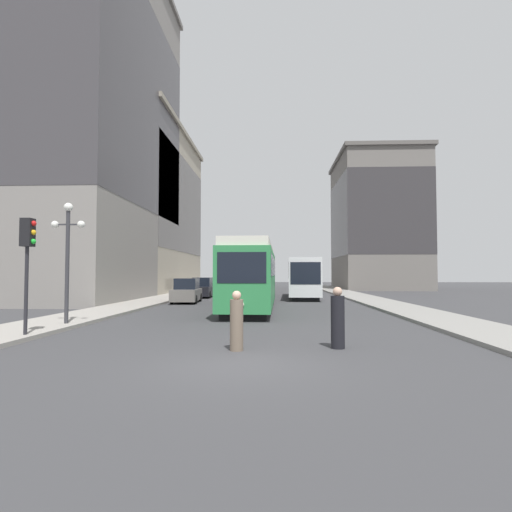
% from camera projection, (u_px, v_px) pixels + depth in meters
% --- Properties ---
extents(ground_plane, '(200.00, 200.00, 0.00)m').
position_uv_depth(ground_plane, '(238.00, 365.00, 9.92)').
color(ground_plane, '#38383A').
extents(sidewalk_left, '(3.09, 120.00, 0.15)m').
position_uv_depth(sidewalk_left, '(196.00, 291.00, 50.22)').
color(sidewalk_left, gray).
rests_on(sidewalk_left, ground).
extents(sidewalk_right, '(3.09, 120.00, 0.15)m').
position_uv_depth(sidewalk_right, '(339.00, 291.00, 49.48)').
color(sidewalk_right, gray).
rests_on(sidewalk_right, ground).
extents(streetcar, '(2.83, 13.87, 3.89)m').
position_uv_depth(streetcar, '(252.00, 275.00, 25.47)').
color(streetcar, black).
rests_on(streetcar, ground).
extents(transit_bus, '(2.99, 11.73, 3.45)m').
position_uv_depth(transit_bus, '(303.00, 276.00, 37.65)').
color(transit_bus, black).
rests_on(transit_bus, ground).
extents(parked_car_left_near, '(2.09, 4.68, 1.82)m').
position_uv_depth(parked_car_left_near, '(187.00, 291.00, 31.43)').
color(parked_car_left_near, black).
rests_on(parked_car_left_near, ground).
extents(parked_car_left_mid, '(1.93, 4.98, 1.82)m').
position_uv_depth(parked_car_left_mid, '(203.00, 288.00, 38.52)').
color(parked_car_left_mid, black).
rests_on(parked_car_left_mid, ground).
extents(pedestrian_crossing_near, '(0.38, 0.38, 1.69)m').
position_uv_depth(pedestrian_crossing_near, '(237.00, 323.00, 11.83)').
color(pedestrian_crossing_near, '#6B5B4C').
rests_on(pedestrian_crossing_near, ground).
extents(pedestrian_crossing_far, '(0.40, 0.40, 1.78)m').
position_uv_depth(pedestrian_crossing_far, '(338.00, 320.00, 12.17)').
color(pedestrian_crossing_far, black).
rests_on(pedestrian_crossing_far, ground).
extents(traffic_light_near_left, '(0.47, 0.36, 3.88)m').
position_uv_depth(traffic_light_near_left, '(28.00, 245.00, 14.02)').
color(traffic_light_near_left, '#232328').
rests_on(traffic_light_near_left, sidewalk_left).
extents(lamp_post_left_near, '(1.41, 0.36, 4.93)m').
position_uv_depth(lamp_post_left_near, '(68.00, 243.00, 17.16)').
color(lamp_post_left_near, '#333338').
rests_on(lamp_post_left_near, sidewalk_left).
extents(building_left_corner, '(10.74, 23.33, 19.55)m').
position_uv_depth(building_left_corner, '(143.00, 209.00, 51.24)').
color(building_left_corner, '#B2A893').
rests_on(building_left_corner, ground).
extents(building_left_midblock, '(11.97, 22.69, 31.26)m').
position_uv_depth(building_left_midblock, '(88.00, 118.00, 37.53)').
color(building_left_midblock, gray).
rests_on(building_left_midblock, ground).
extents(building_right_corner, '(11.56, 16.04, 18.86)m').
position_uv_depth(building_right_corner, '(377.00, 221.00, 59.96)').
color(building_right_corner, slate).
rests_on(building_right_corner, ground).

